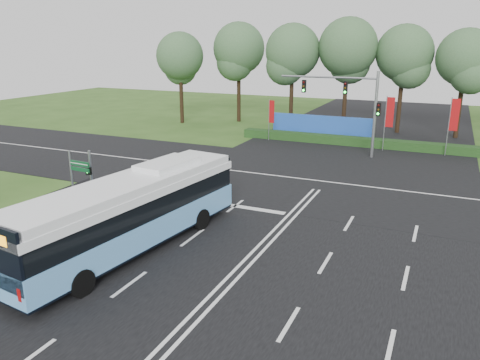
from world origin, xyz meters
TOP-DOWN VIEW (x-y plane):
  - ground at (0.00, 0.00)m, footprint 120.00×120.00m
  - road_main at (0.00, 0.00)m, footprint 20.00×120.00m
  - road_cross at (0.00, 12.00)m, footprint 120.00×14.00m
  - bike_path at (-12.50, -3.00)m, footprint 5.00×18.00m
  - kerb_strip at (-10.10, -3.00)m, footprint 0.25×18.00m
  - city_bus at (-5.13, -2.26)m, footprint 4.21×12.97m
  - pedestrian_signal at (-10.20, 0.95)m, footprint 0.33×0.42m
  - street_sign at (-10.58, 0.23)m, footprint 1.41×0.20m
  - banner_flag_left at (-8.00, 23.44)m, footprint 0.58×0.15m
  - banner_flag_mid at (2.73, 23.47)m, footprint 0.70×0.16m
  - banner_flag_right at (7.79, 23.54)m, footprint 0.72×0.09m
  - traffic_light_gantry at (0.21, 20.50)m, footprint 8.41×0.28m
  - hedge at (0.00, 24.50)m, footprint 22.00×1.20m
  - blue_hoarding at (-4.00, 27.00)m, footprint 10.00×0.30m
  - eucalyptus_row at (3.89, 31.74)m, footprint 54.41×9.31m

SIDE VIEW (x-z plane):
  - ground at x=0.00m, z-range 0.00..0.00m
  - road_main at x=0.00m, z-range 0.00..0.04m
  - road_cross at x=0.00m, z-range 0.00..0.05m
  - bike_path at x=-12.50m, z-range 0.00..0.06m
  - kerb_strip at x=-10.10m, z-range 0.00..0.12m
  - hedge at x=0.00m, z-range 0.00..0.80m
  - blue_hoarding at x=-4.00m, z-range 0.00..2.20m
  - city_bus at x=-5.13m, z-range 0.01..3.67m
  - pedestrian_signal at x=-10.20m, z-range 0.16..3.70m
  - street_sign at x=-10.58m, z-range 0.50..4.13m
  - banner_flag_left at x=-8.00m, z-range 0.63..4.60m
  - banner_flag_mid at x=2.73m, z-range 0.72..5.51m
  - banner_flag_right at x=7.79m, z-range 0.73..5.63m
  - traffic_light_gantry at x=0.21m, z-range 1.16..8.16m
  - eucalyptus_row at x=3.89m, z-range 2.37..14.27m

